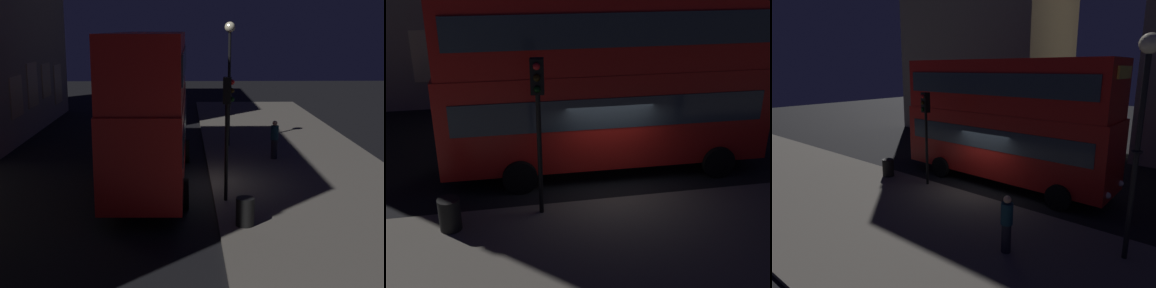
% 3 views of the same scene
% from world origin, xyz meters
% --- Properties ---
extents(ground_plane, '(80.00, 80.00, 0.00)m').
position_xyz_m(ground_plane, '(0.00, 0.00, 0.00)').
color(ground_plane, black).
extents(double_decker_bus, '(10.05, 2.92, 5.60)m').
position_xyz_m(double_decker_bus, '(0.12, 1.51, 3.11)').
color(double_decker_bus, red).
rests_on(double_decker_bus, ground).
extents(traffic_light_near_kerb, '(0.35, 0.38, 4.10)m').
position_xyz_m(traffic_light_near_kerb, '(-2.16, -1.12, 3.06)').
color(traffic_light_near_kerb, black).
rests_on(traffic_light_near_kerb, sidewalk_slab).
extents(litter_bin, '(0.54, 0.54, 0.83)m').
position_xyz_m(litter_bin, '(-4.46, -1.48, 0.54)').
color(litter_bin, black).
rests_on(litter_bin, sidewalk_slab).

